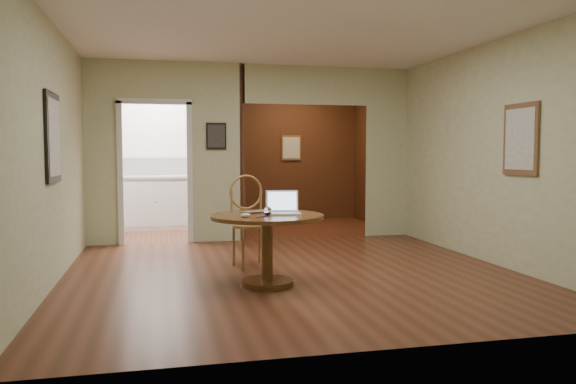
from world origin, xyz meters
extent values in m
plane|color=#492415|center=(0.00, 0.00, 0.00)|extent=(5.00, 5.00, 0.00)
plane|color=white|center=(0.00, 0.00, 2.70)|extent=(5.00, 5.00, 0.00)
plane|color=beige|center=(0.00, -2.50, 1.35)|extent=(5.00, 0.00, 5.00)
plane|color=beige|center=(-2.50, 0.00, 1.35)|extent=(0.00, 5.00, 5.00)
plane|color=beige|center=(2.50, 0.00, 1.35)|extent=(0.00, 5.00, 5.00)
cube|color=beige|center=(-2.25, 2.50, 1.35)|extent=(0.50, 2.70, 0.04)
cube|color=beige|center=(-0.60, 2.50, 1.35)|extent=(0.80, 2.70, 0.04)
cube|color=beige|center=(2.15, 2.50, 1.35)|extent=(0.70, 2.70, 0.04)
plane|color=silver|center=(-1.35, 4.50, 1.35)|extent=(2.70, 0.00, 2.70)
plane|color=#432413|center=(1.15, 5.00, 1.35)|extent=(2.70, 0.00, 2.70)
cube|color=#432413|center=(-0.20, 3.75, 1.35)|extent=(0.08, 2.50, 2.70)
cube|color=black|center=(-2.48, 0.00, 1.50)|extent=(0.03, 0.70, 0.90)
cube|color=brown|center=(2.48, -0.50, 1.50)|extent=(0.03, 0.60, 0.80)
cube|color=black|center=(-0.60, 2.48, 1.60)|extent=(0.30, 0.03, 0.40)
cube|color=white|center=(1.15, 4.98, 1.45)|extent=(0.40, 0.03, 0.50)
cube|color=white|center=(-1.35, 4.49, 1.10)|extent=(2.00, 0.02, 0.32)
cylinder|color=brown|center=(-0.39, -0.44, 0.02)|extent=(0.54, 0.54, 0.05)
cylinder|color=brown|center=(-0.39, -0.44, 0.36)|extent=(0.12, 0.12, 0.63)
cylinder|color=brown|center=(-0.39, -0.44, 0.70)|extent=(1.16, 1.16, 0.04)
cylinder|color=olive|center=(-0.40, 0.49, 0.49)|extent=(0.54, 0.54, 0.03)
cylinder|color=olive|center=(-0.52, 0.29, 0.25)|extent=(0.03, 0.03, 0.49)
cylinder|color=olive|center=(-0.20, 0.36, 0.25)|extent=(0.03, 0.03, 0.49)
cylinder|color=olive|center=(-0.59, 0.62, 0.25)|extent=(0.03, 0.03, 0.49)
cylinder|color=olive|center=(-0.27, 0.68, 0.25)|extent=(0.03, 0.03, 0.49)
cylinder|color=olive|center=(-0.61, 0.61, 0.70)|extent=(0.03, 0.03, 0.39)
cylinder|color=olive|center=(-0.25, 0.68, 0.70)|extent=(0.03, 0.03, 0.39)
torus|color=olive|center=(-0.43, 0.66, 0.88)|extent=(0.42, 0.11, 0.42)
cube|color=silver|center=(-0.20, -0.47, 0.73)|extent=(0.37, 0.29, 0.02)
cube|color=silver|center=(-0.20, -0.50, 0.74)|extent=(0.30, 0.17, 0.00)
cube|color=silver|center=(-0.20, -0.33, 0.85)|extent=(0.34, 0.12, 0.22)
cube|color=#8492A8|center=(-0.20, -0.34, 0.85)|extent=(0.30, 0.09, 0.18)
imported|color=#ABABB0|center=(-0.43, -0.30, 0.73)|extent=(0.38, 0.32, 0.03)
ellipsoid|color=silver|center=(-0.64, -0.64, 0.74)|extent=(0.11, 0.07, 0.04)
cylinder|color=#0C0D54|center=(-0.49, -0.68, 0.73)|extent=(0.11, 0.10, 0.01)
cube|color=white|center=(-1.35, 4.20, 0.45)|extent=(2.00, 0.55, 0.90)
cube|color=silver|center=(-1.35, 4.20, 0.92)|extent=(2.06, 0.60, 0.04)
sphere|color=#B20C0C|center=(-1.50, 3.91, 0.50)|extent=(0.03, 0.03, 0.03)
sphere|color=#B20C0C|center=(-0.50, 3.91, 0.50)|extent=(0.03, 0.03, 0.03)
ellipsoid|color=beige|center=(-0.77, 4.20, 1.09)|extent=(0.33, 0.29, 0.29)
camera|label=1|loc=(-1.45, -6.01, 1.35)|focal=35.00mm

